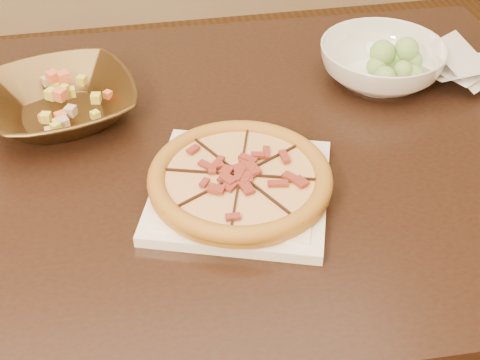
{
  "coord_description": "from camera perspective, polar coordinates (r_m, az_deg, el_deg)",
  "views": [
    {
      "loc": [
        0.11,
        -0.9,
        1.43
      ],
      "look_at": [
        0.26,
        -0.13,
        0.78
      ],
      "focal_mm": 50.0,
      "sensor_mm": 36.0,
      "label": 1
    }
  ],
  "objects": [
    {
      "name": "cling_film",
      "position": [
        1.36,
        19.01,
        8.71
      ],
      "size": [
        0.17,
        0.16,
        0.05
      ],
      "primitive_type": null,
      "rotation": [
        0.0,
        0.0,
        -0.27
      ],
      "color": "white",
      "rests_on": "dining_table"
    },
    {
      "name": "dining_table",
      "position": [
        1.19,
        -5.33,
        -1.5
      ],
      "size": [
        1.44,
        0.95,
        0.75
      ],
      "color": "black",
      "rests_on": "floor"
    },
    {
      "name": "plate",
      "position": [
        1.03,
        0.0,
        -0.84
      ],
      "size": [
        0.34,
        0.34,
        0.02
      ],
      "color": "white",
      "rests_on": "dining_table"
    },
    {
      "name": "pizza",
      "position": [
        1.01,
        0.0,
        0.17
      ],
      "size": [
        0.28,
        0.28,
        0.03
      ],
      "color": "#B67523",
      "rests_on": "plate"
    },
    {
      "name": "bronze_bowl",
      "position": [
        1.23,
        -15.09,
        6.39
      ],
      "size": [
        0.32,
        0.32,
        0.06
      ],
      "primitive_type": "imported",
      "rotation": [
        0.0,
        0.0,
        0.23
      ],
      "color": "brown",
      "rests_on": "dining_table"
    },
    {
      "name": "salad_bowl",
      "position": [
        1.32,
        11.95,
        9.76
      ],
      "size": [
        0.31,
        0.31,
        0.07
      ],
      "primitive_type": "imported",
      "rotation": [
        0.0,
        0.0,
        0.36
      ],
      "color": "white",
      "rests_on": "dining_table"
    },
    {
      "name": "mixed_dish",
      "position": [
        1.2,
        -15.47,
        8.21
      ],
      "size": [
        0.13,
        0.13,
        0.03
      ],
      "color": "tan",
      "rests_on": "bronze_bowl"
    },
    {
      "name": "salad",
      "position": [
        1.3,
        12.24,
        11.85
      ],
      "size": [
        0.09,
        0.13,
        0.04
      ],
      "color": "#8FB963",
      "rests_on": "salad_bowl"
    }
  ]
}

